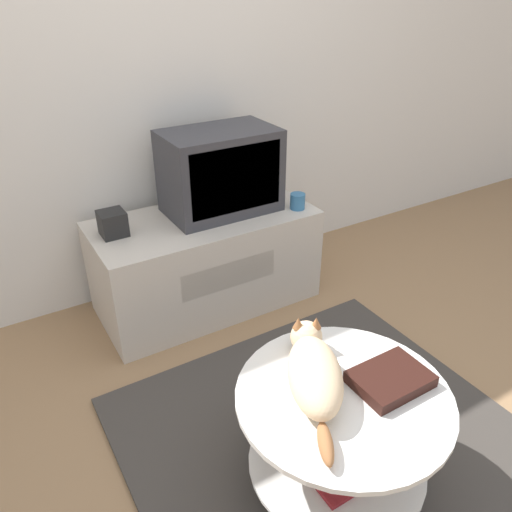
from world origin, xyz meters
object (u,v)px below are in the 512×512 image
at_px(tv, 220,172).
at_px(dvd_box, 390,379).
at_px(speaker, 113,223).
at_px(cat, 314,371).

relative_size(tv, dvd_box, 2.34).
bearing_deg(speaker, tv, -0.80).
relative_size(speaker, dvd_box, 0.49).
bearing_deg(tv, speaker, 179.20).
bearing_deg(tv, dvd_box, -94.42).
bearing_deg(dvd_box, cat, 151.19).
relative_size(tv, cat, 1.12).
relative_size(speaker, cat, 0.24).
xyz_separation_m(tv, cat, (-0.31, -1.19, -0.20)).
relative_size(dvd_box, cat, 0.48).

